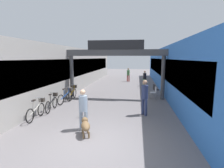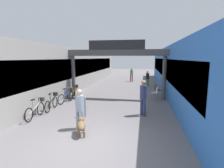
{
  "view_description": "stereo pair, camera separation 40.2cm",
  "coord_description": "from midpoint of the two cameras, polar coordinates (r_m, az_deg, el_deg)",
  "views": [
    {
      "loc": [
        1.57,
        -5.57,
        2.94
      ],
      "look_at": [
        0.0,
        5.14,
        1.3
      ],
      "focal_mm": 28.0,
      "sensor_mm": 36.0,
      "label": 1
    },
    {
      "loc": [
        1.97,
        -5.51,
        2.94
      ],
      "look_at": [
        0.0,
        5.14,
        1.3
      ],
      "focal_mm": 28.0,
      "sensor_mm": 36.0,
      "label": 2
    }
  ],
  "objects": [
    {
      "name": "cafe_chair_aluminium_nearer",
      "position": [
        12.77,
        14.83,
        -2.51
      ],
      "size": [
        0.43,
        0.43,
        0.89
      ],
      "color": "gray",
      "rests_on": "ground_plane"
    },
    {
      "name": "bicycle_black_second",
      "position": [
        10.47,
        -17.91,
        -5.64
      ],
      "size": [
        0.46,
        1.69,
        0.98
      ],
      "color": "black",
      "rests_on": "ground_plane"
    },
    {
      "name": "dog_on_leash",
      "position": [
        6.92,
        -8.35,
        -13.08
      ],
      "size": [
        0.58,
        0.89,
        0.62
      ],
      "color": "brown",
      "rests_on": "ground_plane"
    },
    {
      "name": "bicycle_blue_third",
      "position": [
        11.88,
        -13.6,
        -3.8
      ],
      "size": [
        0.47,
        1.67,
        0.98
      ],
      "color": "black",
      "rests_on": "ground_plane"
    },
    {
      "name": "pedestrian_carrying_crate",
      "position": [
        18.57,
        12.12,
        2.1
      ],
      "size": [
        0.48,
        0.48,
        1.58
      ],
      "color": "#4C7F47",
      "rests_on": "ground_plane"
    },
    {
      "name": "arcade_sign_gateway",
      "position": [
        12.62,
        2.45,
        8.72
      ],
      "size": [
        7.4,
        0.47,
        4.15
      ],
      "color": "#4C4C4F",
      "rests_on": "ground_plane"
    },
    {
      "name": "storefront_right",
      "position": [
        16.9,
        21.86,
        4.44
      ],
      "size": [
        3.0,
        26.0,
        3.78
      ],
      "color": "blue",
      "rests_on": "ground_plane"
    },
    {
      "name": "ground_plane",
      "position": [
        6.52,
        -6.81,
        -18.27
      ],
      "size": [
        80.0,
        80.0,
        0.0
      ],
      "primitive_type": "plane",
      "color": "slate"
    },
    {
      "name": "bicycle_silver_nearest",
      "position": [
        9.38,
        -22.39,
        -7.53
      ],
      "size": [
        0.46,
        1.69,
        0.98
      ],
      "color": "black",
      "rests_on": "ground_plane"
    },
    {
      "name": "cafe_chair_black_farther",
      "position": [
        13.93,
        15.26,
        -1.61
      ],
      "size": [
        0.49,
        0.49,
        0.89
      ],
      "color": "gray",
      "rests_on": "ground_plane"
    },
    {
      "name": "pedestrian_companion",
      "position": [
        9.02,
        11.44,
        -3.61
      ],
      "size": [
        0.48,
        0.48,
        1.83
      ],
      "color": "navy",
      "rests_on": "ground_plane"
    },
    {
      "name": "bollard_post_metal",
      "position": [
        8.83,
        -7.46,
        -7.34
      ],
      "size": [
        0.1,
        0.1,
        1.04
      ],
      "color": "gray",
      "rests_on": "ground_plane"
    },
    {
      "name": "bicycle_orange_farthest",
      "position": [
        12.94,
        -11.42,
        -2.72
      ],
      "size": [
        0.46,
        1.69,
        0.98
      ],
      "color": "black",
      "rests_on": "ground_plane"
    },
    {
      "name": "storefront_left",
      "position": [
        17.94,
        -12.08,
        5.07
      ],
      "size": [
        3.0,
        26.0,
        3.78
      ],
      "color": "#9E9993",
      "rests_on": "ground_plane"
    },
    {
      "name": "pedestrian_elderly_walking",
      "position": [
        21.67,
        6.93,
        3.31
      ],
      "size": [
        0.46,
        0.46,
        1.68
      ],
      "color": "#99332D",
      "rests_on": "ground_plane"
    },
    {
      "name": "pedestrian_with_dog",
      "position": [
        7.29,
        -8.93,
        -7.29
      ],
      "size": [
        0.43,
        0.43,
        1.67
      ],
      "color": "#8C9EB2",
      "rests_on": "ground_plane"
    }
  ]
}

